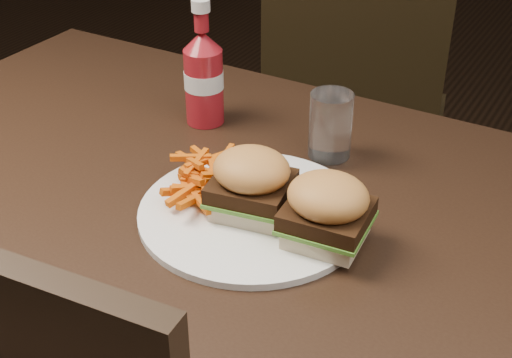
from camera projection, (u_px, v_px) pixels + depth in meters
The scene contains 8 objects.
dining_table at pixel (208, 218), 0.94m from camera, with size 1.20×0.80×0.04m, color black.
chair_far at pixel (357, 125), 1.79m from camera, with size 0.41×0.41×0.04m, color black.
plate at pixel (252, 213), 0.90m from camera, with size 0.29×0.29×0.01m, color white.
sandwich_half_a at pixel (252, 204), 0.89m from camera, with size 0.09×0.08×0.02m, color beige.
sandwich_half_b at pixel (326, 232), 0.84m from camera, with size 0.09×0.08×0.02m, color beige.
fries_pile at pixel (214, 180), 0.92m from camera, with size 0.11×0.11×0.04m, color #C96906, non-canonical shape.
ketchup_bottle at pixel (204, 86), 1.09m from camera, with size 0.06×0.06×0.12m, color maroon.
tumbler at pixel (331, 125), 1.00m from camera, with size 0.06×0.06×0.10m, color white.
Camera 1 is at (0.44, -0.63, 1.27)m, focal length 50.00 mm.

